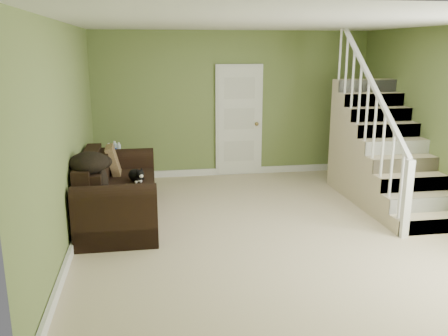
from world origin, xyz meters
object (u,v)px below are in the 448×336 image
object	(u,v)px
cat	(136,176)
side_table	(116,174)
sofa	(116,195)
banana	(123,187)

from	to	relation	value
cat	side_table	bearing A→B (deg)	84.49
sofa	banana	distance (m)	0.33
banana	side_table	bearing A→B (deg)	60.38
side_table	sofa	bearing A→B (deg)	-86.73
sofa	side_table	distance (m)	1.25
sofa	cat	size ratio (longest dim) A/B	4.92
sofa	cat	xyz separation A→B (m)	(0.27, 0.11, 0.23)
side_table	banana	xyz separation A→B (m)	(0.18, -1.50, 0.21)
side_table	banana	bearing A→B (deg)	-83.15
side_table	cat	distance (m)	1.22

